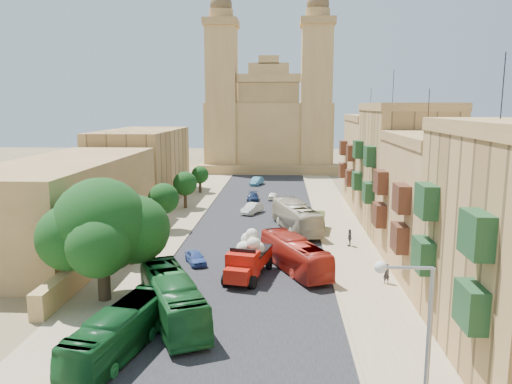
# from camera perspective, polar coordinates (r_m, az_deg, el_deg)

# --- Properties ---
(ground) EXTENTS (260.00, 260.00, 0.00)m
(ground) POSITION_cam_1_polar(r_m,az_deg,el_deg) (31.95, -2.63, -15.21)
(ground) COLOR brown
(road_surface) EXTENTS (14.00, 140.00, 0.01)m
(road_surface) POSITION_cam_1_polar(r_m,az_deg,el_deg) (60.40, 0.21, -3.09)
(road_surface) COLOR black
(road_surface) RESTS_ON ground
(sidewalk_east) EXTENTS (5.00, 140.00, 0.01)m
(sidewalk_east) POSITION_cam_1_polar(r_m,az_deg,el_deg) (60.68, 9.22, -3.16)
(sidewalk_east) COLOR tan
(sidewalk_east) RESTS_ON ground
(sidewalk_west) EXTENTS (5.00, 140.00, 0.01)m
(sidewalk_west) POSITION_cam_1_polar(r_m,az_deg,el_deg) (61.60, -8.66, -2.94)
(sidewalk_west) COLOR tan
(sidewalk_west) RESTS_ON ground
(kerb_east) EXTENTS (0.25, 140.00, 0.12)m
(kerb_east) POSITION_cam_1_polar(r_m,az_deg,el_deg) (60.45, 6.86, -3.10)
(kerb_east) COLOR tan
(kerb_east) RESTS_ON ground
(kerb_west) EXTENTS (0.25, 140.00, 0.12)m
(kerb_west) POSITION_cam_1_polar(r_m,az_deg,el_deg) (61.13, -6.37, -2.94)
(kerb_west) COLOR tan
(kerb_west) RESTS_ON ground
(townhouse_b) EXTENTS (9.00, 14.00, 14.90)m
(townhouse_b) POSITION_cam_1_polar(r_m,az_deg,el_deg) (42.58, 20.79, -1.45)
(townhouse_b) COLOR #AA824D
(townhouse_b) RESTS_ON ground
(townhouse_c) EXTENTS (9.00, 14.00, 17.40)m
(townhouse_c) POSITION_cam_1_polar(r_m,az_deg,el_deg) (55.73, 16.57, 2.62)
(townhouse_c) COLOR tan
(townhouse_c) RESTS_ON ground
(townhouse_d) EXTENTS (9.00, 14.00, 15.90)m
(townhouse_d) POSITION_cam_1_polar(r_m,az_deg,el_deg) (69.41, 13.89, 3.47)
(townhouse_d) COLOR #AA824D
(townhouse_d) RESTS_ON ground
(west_wall) EXTENTS (1.00, 40.00, 1.80)m
(west_wall) POSITION_cam_1_polar(r_m,az_deg,el_deg) (52.72, -14.10, -4.31)
(west_wall) COLOR #AA824D
(west_wall) RESTS_ON ground
(west_building_low) EXTENTS (10.00, 28.00, 8.40)m
(west_building_low) POSITION_cam_1_polar(r_m,az_deg,el_deg) (52.12, -20.69, -1.10)
(west_building_low) COLOR olive
(west_building_low) RESTS_ON ground
(west_building_mid) EXTENTS (10.00, 22.00, 10.00)m
(west_building_mid) POSITION_cam_1_polar(r_m,az_deg,el_deg) (76.23, -12.90, 3.18)
(west_building_mid) COLOR tan
(west_building_mid) RESTS_ON ground
(church) EXTENTS (28.00, 22.50, 36.30)m
(church) POSITION_cam_1_polar(r_m,az_deg,el_deg) (107.52, 1.54, 7.71)
(church) COLOR #AA824D
(church) RESTS_ON ground
(ficus_tree) EXTENTS (8.71, 8.01, 8.71)m
(ficus_tree) POSITION_cam_1_polar(r_m,az_deg,el_deg) (36.05, -17.15, -4.04)
(ficus_tree) COLOR #332619
(ficus_tree) RESTS_ON ground
(street_tree_a) EXTENTS (2.87, 2.87, 4.41)m
(street_tree_a) POSITION_cam_1_polar(r_m,az_deg,el_deg) (44.10, -14.15, -4.35)
(street_tree_a) COLOR #332619
(street_tree_a) RESTS_ON ground
(street_tree_b) EXTENTS (3.40, 3.40, 5.22)m
(street_tree_b) POSITION_cam_1_polar(r_m,az_deg,el_deg) (55.28, -10.52, -0.77)
(street_tree_b) COLOR #332619
(street_tree_b) RESTS_ON ground
(street_tree_c) EXTENTS (3.20, 3.20, 4.92)m
(street_tree_c) POSITION_cam_1_polar(r_m,az_deg,el_deg) (66.87, -8.12, 0.95)
(street_tree_c) COLOR #332619
(street_tree_c) RESTS_ON ground
(street_tree_d) EXTENTS (2.74, 2.74, 4.21)m
(street_tree_d) POSITION_cam_1_polar(r_m,az_deg,el_deg) (78.61, -6.42, 1.95)
(street_tree_d) COLOR #332619
(street_tree_d) RESTS_ON ground
(streetlamp) EXTENTS (2.11, 0.44, 8.22)m
(streetlamp) POSITION_cam_1_polar(r_m,az_deg,el_deg) (19.33, 17.70, -16.17)
(streetlamp) COLOR gray
(streetlamp) RESTS_ON ground
(red_truck) EXTENTS (3.79, 6.76, 3.75)m
(red_truck) POSITION_cam_1_polar(r_m,az_deg,el_deg) (39.97, -0.89, -7.44)
(red_truck) COLOR #B7190E
(red_truck) RESTS_ON ground
(olive_pickup) EXTENTS (2.56, 4.61, 1.80)m
(olive_pickup) POSITION_cam_1_polar(r_m,az_deg,el_deg) (54.99, 6.71, -3.52)
(olive_pickup) COLOR #39471A
(olive_pickup) RESTS_ON ground
(bus_green_south) EXTENTS (3.97, 9.45, 2.56)m
(bus_green_south) POSITION_cam_1_polar(r_m,az_deg,el_deg) (29.45, -15.27, -15.09)
(bus_green_south) COLOR #114D20
(bus_green_south) RESTS_ON ground
(bus_green_north) EXTENTS (6.58, 10.63, 2.94)m
(bus_green_north) POSITION_cam_1_polar(r_m,az_deg,el_deg) (32.89, -9.57, -11.80)
(bus_green_north) COLOR #1A5B27
(bus_green_north) RESTS_ON ground
(bus_red_east) EXTENTS (6.06, 9.89, 2.73)m
(bus_red_east) POSITION_cam_1_polar(r_m,az_deg,el_deg) (41.77, 4.41, -7.11)
(bus_red_east) COLOR #AF271A
(bus_red_east) RESTS_ON ground
(bus_cream_east) EXTENTS (5.41, 11.35, 3.08)m
(bus_cream_east) POSITION_cam_1_polar(r_m,az_deg,el_deg) (54.67, 4.56, -2.85)
(bus_cream_east) COLOR #BAAF90
(bus_cream_east) RESTS_ON ground
(car_blue_a) EXTENTS (2.58, 3.57, 1.13)m
(car_blue_a) POSITION_cam_1_polar(r_m,az_deg,el_deg) (43.79, -6.92, -7.44)
(car_blue_a) COLOR #33519D
(car_blue_a) RESTS_ON ground
(car_white_a) EXTENTS (2.89, 4.28, 1.33)m
(car_white_a) POSITION_cam_1_polar(r_m,az_deg,el_deg) (63.26, -0.45, -1.88)
(car_white_a) COLOR beige
(car_white_a) RESTS_ON ground
(car_cream) EXTENTS (2.85, 4.60, 1.19)m
(car_cream) POSITION_cam_1_polar(r_m,az_deg,el_deg) (58.31, 5.03, -3.00)
(car_cream) COLOR #F6EFC1
(car_cream) RESTS_ON ground
(car_dkblue) EXTENTS (1.70, 3.98, 1.14)m
(car_dkblue) POSITION_cam_1_polar(r_m,az_deg,el_deg) (71.74, -0.37, -0.55)
(car_dkblue) COLOR #11203F
(car_dkblue) RESTS_ON ground
(car_white_b) EXTENTS (1.55, 3.26, 1.07)m
(car_white_b) POSITION_cam_1_polar(r_m,az_deg,el_deg) (72.76, 1.96, -0.44)
(car_white_b) COLOR white
(car_white_b) RESTS_ON ground
(car_blue_b) EXTENTS (2.40, 4.30, 1.34)m
(car_blue_b) POSITION_cam_1_polar(r_m,az_deg,el_deg) (86.11, 0.08, 1.27)
(car_blue_b) COLOR teal
(car_blue_b) RESTS_ON ground
(pedestrian_a) EXTENTS (0.67, 0.56, 1.58)m
(pedestrian_a) POSITION_cam_1_polar(r_m,az_deg,el_deg) (40.07, 14.67, -9.02)
(pedestrian_a) COLOR #242327
(pedestrian_a) RESTS_ON ground
(pedestrian_c) EXTENTS (0.47, 1.03, 1.71)m
(pedestrian_c) POSITION_cam_1_polar(r_m,az_deg,el_deg) (49.52, 10.65, -5.15)
(pedestrian_c) COLOR #3C3C3E
(pedestrian_c) RESTS_ON ground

